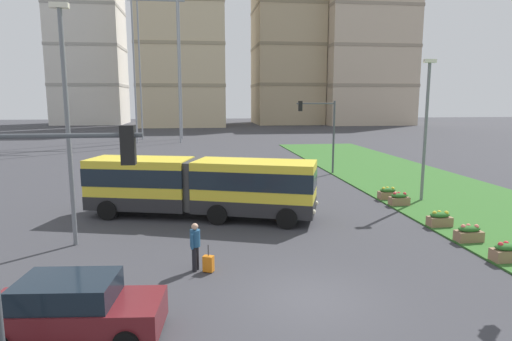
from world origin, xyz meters
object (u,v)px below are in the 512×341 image
traffic_light_far_right (322,125)px  flower_planter_3 (399,199)px  flower_planter_0 (507,252)px  flower_planter_4 (388,193)px  car_maroon_sedan (73,309)px  apartment_tower_centre (287,30)px  streetlight_left (67,118)px  pedestrian_crossing (195,243)px  rolling_suitcase (208,263)px  car_black_sedan (162,172)px  flower_planter_1 (469,233)px  apartment_tower_west (88,49)px  streetlight_median (426,124)px  apartment_tower_eastcentre (367,50)px  apartment_tower_westcentre (180,28)px  articulated_bus (200,186)px  flower_planter_2 (440,219)px  traffic_light_near_left (43,211)px

traffic_light_far_right → flower_planter_3: bearing=-82.8°
flower_planter_0 → flower_planter_4: (0.00, 10.33, 0.00)m
car_maroon_sedan → apartment_tower_centre: bearing=75.5°
car_maroon_sedan → streetlight_left: streetlight_left is taller
pedestrian_crossing → apartment_tower_centre: 100.54m
rolling_suitcase → flower_planter_0: size_ratio=0.88×
car_black_sedan → flower_planter_1: size_ratio=4.18×
flower_planter_0 → streetlight_left: size_ratio=0.11×
flower_planter_1 → apartment_tower_west: (-38.01, 98.70, 18.02)m
traffic_light_far_right → streetlight_median: streetlight_median is taller
flower_planter_0 → streetlight_left: streetlight_left is taller
car_maroon_sedan → apartment_tower_eastcentre: (44.29, 93.42, 17.35)m
flower_planter_0 → apartment_tower_west: size_ratio=0.03×
pedestrian_crossing → streetlight_median: (13.40, 9.04, 3.59)m
apartment_tower_westcentre → apartment_tower_centre: (26.01, 8.28, 1.32)m
car_maroon_sedan → pedestrian_crossing: bearing=52.8°
flower_planter_3 → traffic_light_far_right: traffic_light_far_right is taller
articulated_bus → flower_planter_2: bearing=-16.6°
flower_planter_3 → apartment_tower_centre: apartment_tower_centre is taller
articulated_bus → flower_planter_2: articulated_bus is taller
pedestrian_crossing → apartment_tower_eastcentre: (41.24, 89.40, 17.10)m
apartment_tower_westcentre → rolling_suitcase: bearing=-87.5°
flower_planter_4 → apartment_tower_westcentre: 81.87m
car_black_sedan → rolling_suitcase: car_black_sedan is taller
traffic_light_far_right → apartment_tower_eastcentre: bearing=66.1°
articulated_bus → streetlight_left: bearing=-144.8°
flower_planter_1 → apartment_tower_eastcentre: size_ratio=0.03×
apartment_tower_centre → flower_planter_1: bearing=-96.7°
flower_planter_2 → flower_planter_0: bearing=-90.0°
pedestrian_crossing → apartment_tower_west: bearing=104.8°
pedestrian_crossing → flower_planter_1: 11.61m
flower_planter_0 → flower_planter_3: size_ratio=1.00×
rolling_suitcase → flower_planter_1: rolling_suitcase is taller
apartment_tower_centre → apartment_tower_eastcentre: (18.66, -6.00, -5.19)m
flower_planter_4 → apartment_tower_centre: apartment_tower_centre is taller
apartment_tower_westcentre → streetlight_median: bearing=-77.8°
streetlight_median → apartment_tower_west: apartment_tower_west is taller
flower_planter_2 → apartment_tower_eastcentre: size_ratio=0.03×
traffic_light_far_right → streetlight_median: (3.31, -10.18, 0.55)m
articulated_bus → rolling_suitcase: 7.48m
flower_planter_4 → apartment_tower_eastcentre: bearing=69.6°
apartment_tower_west → pedestrian_crossing: bearing=-75.2°
car_black_sedan → apartment_tower_eastcentre: bearing=58.7°
streetlight_left → streetlight_median: size_ratio=1.17×
pedestrian_crossing → rolling_suitcase: pedestrian_crossing is taller
apartment_tower_west → car_black_sedan: bearing=-73.9°
flower_planter_1 → apartment_tower_west: size_ratio=0.03×
rolling_suitcase → traffic_light_near_left: traffic_light_near_left is taller
traffic_light_far_right → streetlight_left: streetlight_left is taller
flower_planter_2 → apartment_tower_eastcentre: (29.74, 85.60, 17.68)m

